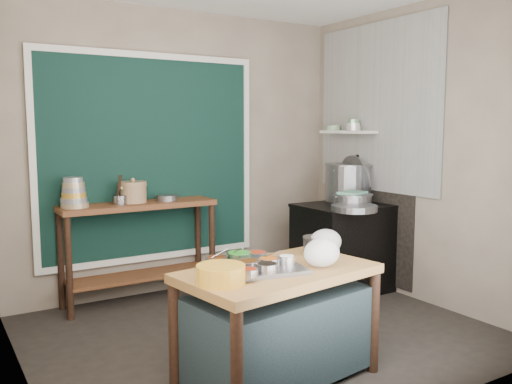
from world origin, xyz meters
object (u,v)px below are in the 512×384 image
stove_block (345,249)px  saucepan (318,245)px  utensil_cup (120,200)px  yellow_basin (221,274)px  steamer (353,200)px  prep_table (278,325)px  condiment_tray (253,269)px  ceramic_crock (133,193)px  back_counter (140,252)px  stock_pot (348,182)px

stove_block → saucepan: 1.70m
stove_block → utensil_cup: size_ratio=6.48×
yellow_basin → saucepan: 0.98m
steamer → prep_table: bearing=-145.2°
saucepan → condiment_tray: bearing=169.3°
saucepan → ceramic_crock: 2.03m
ceramic_crock → steamer: ceramic_crock is taller
back_counter → ceramic_crock: ceramic_crock is taller
saucepan → back_counter: bearing=86.5°
stove_block → stock_pot: bearing=44.8°
ceramic_crock → condiment_tray: bearing=-87.8°
utensil_cup → stock_pot: stock_pot is taller
stove_block → yellow_basin: size_ratio=3.14×
condiment_tray → stock_pot: 2.52m
stove_block → utensil_cup: 2.27m
utensil_cup → ceramic_crock: ceramic_crock is taller
utensil_cup → saucepan: bearing=-65.2°
condiment_tray → steamer: steamer is taller
yellow_basin → stove_block: bearing=33.0°
ceramic_crock → back_counter: bearing=-46.2°
ceramic_crock → saucepan: bearing=-69.4°
yellow_basin → stock_pot: (2.35, 1.59, 0.27)m
stove_block → steamer: 0.55m
stove_block → yellow_basin: (-2.16, -1.40, 0.38)m
yellow_basin → stock_pot: bearing=34.1°
ceramic_crock → stock_pot: stock_pot is taller
back_counter → stove_block: 2.04m
prep_table → saucepan: saucepan is taller
back_counter → stock_pot: (2.09, -0.55, 0.60)m
prep_table → condiment_tray: size_ratio=2.06×
saucepan → steamer: steamer is taller
condiment_tray → utensil_cup: 2.01m
prep_table → condiment_tray: condiment_tray is taller
stove_block → ceramic_crock: (-1.93, 0.77, 0.61)m
condiment_tray → yellow_basin: bearing=-155.5°
prep_table → back_counter: size_ratio=0.86×
stock_pot → steamer: size_ratio=1.26×
yellow_basin → ceramic_crock: ceramic_crock is taller
utensil_cup → stock_pot: (2.26, -0.54, 0.08)m
stove_block → utensil_cup: (-2.08, 0.72, 0.57)m
stove_block → prep_table: bearing=-142.5°
ceramic_crock → stock_pot: (2.12, -0.58, 0.04)m
ceramic_crock → stove_block: bearing=-21.6°
yellow_basin → steamer: (2.11, 1.24, 0.14)m
saucepan → yellow_basin: bearing=173.3°
prep_table → saucepan: bearing=12.8°
back_counter → utensil_cup: 0.55m
saucepan → stock_pot: size_ratio=0.46×
back_counter → steamer: steamer is taller
utensil_cup → steamer: utensil_cup is taller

